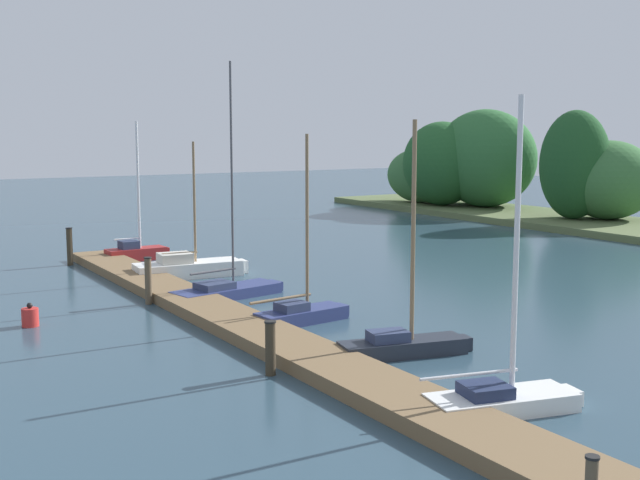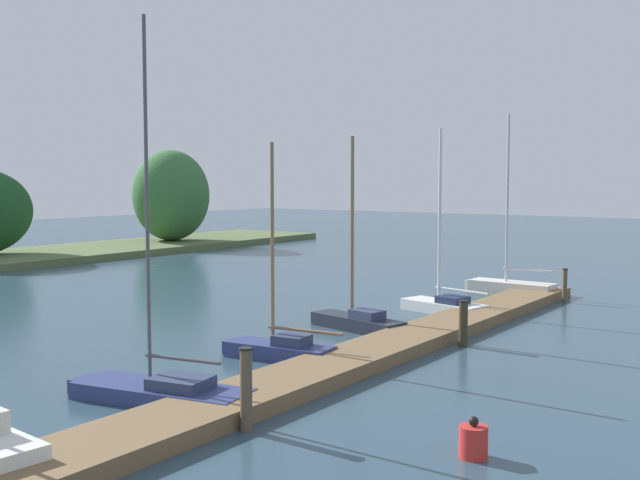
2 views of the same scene
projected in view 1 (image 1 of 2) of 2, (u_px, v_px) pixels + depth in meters
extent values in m
cube|color=brown|center=(241.00, 324.00, 23.31)|extent=(30.65, 1.80, 0.35)
ellipsoid|color=#1E4C23|center=(575.00, 165.00, 48.54)|extent=(4.33, 3.96, 6.55)
ellipsoid|color=#386B38|center=(419.00, 176.00, 59.96)|extent=(6.69, 3.10, 3.97)
ellipsoid|color=#386B38|center=(609.00, 180.00, 48.50)|extent=(5.63, 5.39, 4.74)
ellipsoid|color=#2D6633|center=(488.00, 160.00, 57.95)|extent=(8.51, 4.10, 6.50)
ellipsoid|color=#235628|center=(442.00, 163.00, 57.65)|extent=(6.35, 5.03, 5.96)
ellipsoid|color=#2D6633|center=(484.00, 158.00, 56.33)|extent=(8.48, 5.52, 6.79)
cube|color=maroon|center=(136.00, 254.00, 35.92)|extent=(1.09, 2.65, 0.54)
cube|color=maroon|center=(161.00, 252.00, 36.58)|extent=(0.56, 0.68, 0.46)
cube|color=#2D3856|center=(129.00, 245.00, 35.68)|extent=(0.76, 0.81, 0.35)
cylinder|color=silver|center=(138.00, 185.00, 35.62)|extent=(0.11, 0.11, 5.58)
cylinder|color=silver|center=(128.00, 239.00, 35.63)|extent=(0.13, 1.24, 0.07)
cube|color=white|center=(188.00, 269.00, 31.79)|extent=(1.76, 4.26, 0.59)
cube|color=white|center=(233.00, 267.00, 32.60)|extent=(0.84, 1.11, 0.51)
cube|color=beige|center=(175.00, 258.00, 31.51)|extent=(1.14, 1.34, 0.39)
cylinder|color=#7F6647|center=(194.00, 202.00, 31.57)|extent=(0.10, 0.10, 4.71)
cylinder|color=#7F6647|center=(180.00, 253.00, 31.56)|extent=(0.21, 1.41, 0.07)
cube|color=navy|center=(227.00, 292.00, 27.87)|extent=(1.95, 4.07, 0.37)
cube|color=navy|center=(267.00, 286.00, 29.03)|extent=(0.86, 1.09, 0.31)
cube|color=#2D3856|center=(215.00, 286.00, 27.50)|extent=(1.15, 1.33, 0.24)
cylinder|color=#4C4C51|center=(232.00, 176.00, 27.52)|extent=(0.08, 0.08, 7.67)
cylinder|color=#4C4C51|center=(213.00, 271.00, 27.41)|extent=(0.41, 1.82, 0.07)
cube|color=navy|center=(302.00, 316.00, 24.24)|extent=(1.29, 2.97, 0.41)
cube|color=navy|center=(335.00, 311.00, 25.03)|extent=(0.61, 0.78, 0.35)
cube|color=#2D3856|center=(292.00, 307.00, 23.97)|extent=(0.81, 0.94, 0.27)
cylinder|color=#7F6647|center=(307.00, 222.00, 23.99)|extent=(0.10, 0.10, 5.22)
cylinder|color=#7F6647|center=(281.00, 299.00, 23.69)|extent=(0.34, 2.16, 0.09)
cube|color=#232833|center=(403.00, 348.00, 20.68)|extent=(1.60, 3.42, 0.41)
cube|color=#232833|center=(454.00, 344.00, 21.16)|extent=(0.66, 0.91, 0.35)
cube|color=#2D3856|center=(388.00, 336.00, 20.51)|extent=(0.87, 1.11, 0.27)
cylinder|color=#7F6647|center=(413.00, 231.00, 20.36)|extent=(0.11, 0.11, 5.58)
cube|color=white|center=(501.00, 403.00, 16.55)|extent=(1.80, 3.26, 0.38)
cube|color=white|center=(559.00, 397.00, 16.98)|extent=(0.78, 0.89, 0.32)
cube|color=#1E2847|center=(485.00, 390.00, 16.39)|extent=(1.03, 1.09, 0.25)
cylinder|color=silver|center=(516.00, 247.00, 16.19)|extent=(0.11, 0.11, 6.05)
cylinder|color=silver|center=(469.00, 375.00, 16.22)|extent=(0.56, 2.15, 0.07)
cylinder|color=#3D3323|center=(70.00, 247.00, 34.48)|extent=(0.25, 0.25, 1.58)
cylinder|color=black|center=(69.00, 228.00, 34.37)|extent=(0.28, 0.28, 0.04)
cylinder|color=brown|center=(148.00, 281.00, 26.75)|extent=(0.23, 0.23, 1.54)
cylinder|color=black|center=(148.00, 258.00, 26.64)|extent=(0.26, 0.26, 0.04)
cylinder|color=#3D3323|center=(270.00, 349.00, 18.97)|extent=(0.25, 0.25, 1.27)
cylinder|color=black|center=(270.00, 322.00, 18.89)|extent=(0.28, 0.28, 0.04)
cylinder|color=black|center=(592.00, 457.00, 11.07)|extent=(0.20, 0.20, 0.04)
cylinder|color=red|center=(30.00, 317.00, 23.77)|extent=(0.49, 0.49, 0.54)
sphere|color=black|center=(30.00, 305.00, 23.72)|extent=(0.17, 0.17, 0.17)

